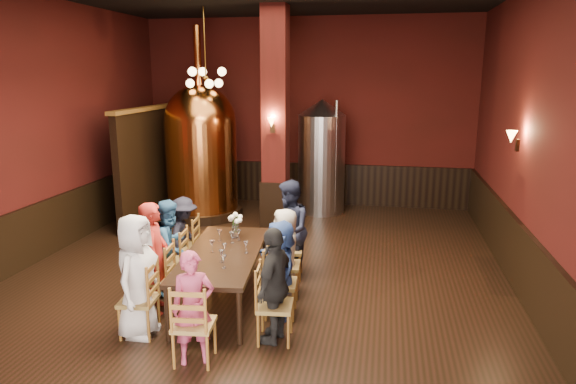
% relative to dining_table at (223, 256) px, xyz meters
% --- Properties ---
extents(room, '(10.00, 10.02, 4.50)m').
position_rel_dining_table_xyz_m(room, '(0.26, 0.98, 1.56)').
color(room, black).
rests_on(room, ground).
extents(wainscot_right, '(0.08, 9.90, 1.00)m').
position_rel_dining_table_xyz_m(wainscot_right, '(4.22, 0.98, -0.19)').
color(wainscot_right, black).
rests_on(wainscot_right, ground).
extents(wainscot_back, '(7.90, 0.08, 1.00)m').
position_rel_dining_table_xyz_m(wainscot_back, '(0.26, 5.94, -0.19)').
color(wainscot_back, black).
rests_on(wainscot_back, ground).
extents(wainscot_left, '(0.08, 9.90, 1.00)m').
position_rel_dining_table_xyz_m(wainscot_left, '(-3.70, 0.98, -0.19)').
color(wainscot_left, black).
rests_on(wainscot_left, ground).
extents(column, '(0.58, 0.58, 4.50)m').
position_rel_dining_table_xyz_m(column, '(-0.04, 3.78, 1.56)').
color(column, '#47110F').
rests_on(column, ground).
extents(partition, '(0.22, 3.50, 2.40)m').
position_rel_dining_table_xyz_m(partition, '(-2.94, 4.18, 0.51)').
color(partition, black).
rests_on(partition, ground).
extents(pendant_cluster, '(0.90, 0.90, 1.70)m').
position_rel_dining_table_xyz_m(pendant_cluster, '(-1.54, 3.88, 2.41)').
color(pendant_cluster, '#A57226').
rests_on(pendant_cluster, room).
extents(sconce_wall, '(0.20, 0.20, 0.36)m').
position_rel_dining_table_xyz_m(sconce_wall, '(4.16, 1.78, 1.51)').
color(sconce_wall, black).
rests_on(sconce_wall, room).
extents(sconce_column, '(0.20, 0.20, 0.36)m').
position_rel_dining_table_xyz_m(sconce_column, '(-0.04, 3.48, 1.51)').
color(sconce_column, black).
rests_on(sconce_column, column).
extents(dining_table, '(1.24, 2.49, 0.75)m').
position_rel_dining_table_xyz_m(dining_table, '(0.00, 0.00, 0.00)').
color(dining_table, black).
rests_on(dining_table, ground).
extents(chair_0, '(0.50, 0.50, 0.92)m').
position_rel_dining_table_xyz_m(chair_0, '(-0.75, -1.08, -0.23)').
color(chair_0, '#946225').
rests_on(chair_0, ground).
extents(person_0, '(0.51, 0.77, 1.55)m').
position_rel_dining_table_xyz_m(person_0, '(-0.75, -1.08, 0.09)').
color(person_0, silver).
rests_on(person_0, ground).
extents(chair_1, '(0.50, 0.50, 0.92)m').
position_rel_dining_table_xyz_m(chair_1, '(-0.81, -0.41, -0.23)').
color(chair_1, '#946225').
rests_on(chair_1, ground).
extents(person_1, '(0.49, 0.63, 1.53)m').
position_rel_dining_table_xyz_m(person_1, '(-0.81, -0.41, 0.08)').
color(person_1, '#A2231B').
rests_on(person_1, ground).
extents(chair_2, '(0.50, 0.50, 0.92)m').
position_rel_dining_table_xyz_m(chair_2, '(-0.88, 0.24, -0.23)').
color(chair_2, '#946225').
rests_on(chair_2, ground).
extents(person_2, '(0.39, 0.71, 1.40)m').
position_rel_dining_table_xyz_m(person_2, '(-0.88, 0.24, 0.01)').
color(person_2, '#275684').
rests_on(person_2, ground).
extents(chair_3, '(0.50, 0.50, 0.92)m').
position_rel_dining_table_xyz_m(chair_3, '(-0.95, 0.91, -0.23)').
color(chair_3, '#946225').
rests_on(chair_3, ground).
extents(person_3, '(0.56, 0.87, 1.28)m').
position_rel_dining_table_xyz_m(person_3, '(-0.95, 0.91, -0.05)').
color(person_3, black).
rests_on(person_3, ground).
extents(chair_4, '(0.50, 0.50, 0.92)m').
position_rel_dining_table_xyz_m(chair_4, '(0.95, -0.91, -0.23)').
color(chair_4, '#946225').
rests_on(chair_4, ground).
extents(person_4, '(0.52, 0.90, 1.44)m').
position_rel_dining_table_xyz_m(person_4, '(0.95, -0.91, 0.03)').
color(person_4, black).
rests_on(person_4, ground).
extents(chair_5, '(0.50, 0.50, 0.92)m').
position_rel_dining_table_xyz_m(chair_5, '(0.88, -0.24, -0.23)').
color(chair_5, '#946225').
rests_on(chair_5, ground).
extents(person_5, '(0.84, 1.29, 1.33)m').
position_rel_dining_table_xyz_m(person_5, '(0.88, -0.24, -0.02)').
color(person_5, '#3758A5').
rests_on(person_5, ground).
extents(chair_6, '(0.50, 0.50, 0.92)m').
position_rel_dining_table_xyz_m(chair_6, '(0.81, 0.41, -0.23)').
color(chair_6, '#946225').
rests_on(chair_6, ground).
extents(person_6, '(0.58, 0.73, 1.31)m').
position_rel_dining_table_xyz_m(person_6, '(0.81, 0.41, -0.03)').
color(person_6, beige).
rests_on(person_6, ground).
extents(chair_7, '(0.50, 0.50, 0.92)m').
position_rel_dining_table_xyz_m(chair_7, '(0.75, 1.08, -0.23)').
color(chair_7, '#946225').
rests_on(chair_7, ground).
extents(person_7, '(0.57, 0.84, 1.58)m').
position_rel_dining_table_xyz_m(person_7, '(0.75, 1.08, 0.10)').
color(person_7, '#191E33').
rests_on(person_7, ground).
extents(chair_8, '(0.50, 0.50, 0.92)m').
position_rel_dining_table_xyz_m(chair_8, '(0.16, -1.54, -0.23)').
color(chair_8, '#946225').
rests_on(chair_8, ground).
extents(person_8, '(0.56, 0.49, 1.31)m').
position_rel_dining_table_xyz_m(person_8, '(0.16, -1.54, -0.04)').
color(person_8, '#B03A5F').
rests_on(person_8, ground).
extents(copper_kettle, '(1.77, 1.77, 4.18)m').
position_rel_dining_table_xyz_m(copper_kettle, '(-1.86, 4.28, 0.84)').
color(copper_kettle, black).
rests_on(copper_kettle, ground).
extents(steel_vessel, '(1.38, 1.38, 2.62)m').
position_rel_dining_table_xyz_m(steel_vessel, '(0.74, 5.15, 0.62)').
color(steel_vessel, '#B2B2B7').
rests_on(steel_vessel, ground).
extents(rose_vase, '(0.23, 0.23, 0.39)m').
position_rel_dining_table_xyz_m(rose_vase, '(-0.01, 0.66, 0.32)').
color(rose_vase, white).
rests_on(rose_vase, dining_table).
extents(wine_glass_0, '(0.07, 0.07, 0.17)m').
position_rel_dining_table_xyz_m(wine_glass_0, '(0.11, -0.38, 0.15)').
color(wine_glass_0, white).
rests_on(wine_glass_0, dining_table).
extents(wine_glass_1, '(0.07, 0.07, 0.17)m').
position_rel_dining_table_xyz_m(wine_glass_1, '(0.02, 0.40, 0.15)').
color(wine_glass_1, white).
rests_on(wine_glass_1, dining_table).
extents(wine_glass_2, '(0.07, 0.07, 0.17)m').
position_rel_dining_table_xyz_m(wine_glass_2, '(-0.02, 0.64, 0.15)').
color(wine_glass_2, white).
rests_on(wine_glass_2, dining_table).
extents(wine_glass_3, '(0.07, 0.07, 0.17)m').
position_rel_dining_table_xyz_m(wine_glass_3, '(0.07, -0.12, 0.15)').
color(wine_glass_3, white).
rests_on(wine_glass_3, dining_table).
extents(wine_glass_4, '(0.07, 0.07, 0.17)m').
position_rel_dining_table_xyz_m(wine_glass_4, '(0.08, 0.53, 0.15)').
color(wine_glass_4, white).
rests_on(wine_glass_4, dining_table).
extents(wine_glass_5, '(0.07, 0.07, 0.17)m').
position_rel_dining_table_xyz_m(wine_glass_5, '(-0.19, 0.47, 0.15)').
color(wine_glass_5, white).
rests_on(wine_glass_5, dining_table).
extents(wine_glass_6, '(0.07, 0.07, 0.17)m').
position_rel_dining_table_xyz_m(wine_glass_6, '(0.20, -0.57, 0.15)').
color(wine_glass_6, white).
rests_on(wine_glass_6, dining_table).
extents(wine_glass_7, '(0.07, 0.07, 0.17)m').
position_rel_dining_table_xyz_m(wine_glass_7, '(0.33, 0.02, 0.15)').
color(wine_glass_7, white).
rests_on(wine_glass_7, dining_table).
extents(wine_glass_8, '(0.07, 0.07, 0.17)m').
position_rel_dining_table_xyz_m(wine_glass_8, '(-0.14, -0.02, 0.15)').
color(wine_glass_8, white).
rests_on(wine_glass_8, dining_table).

